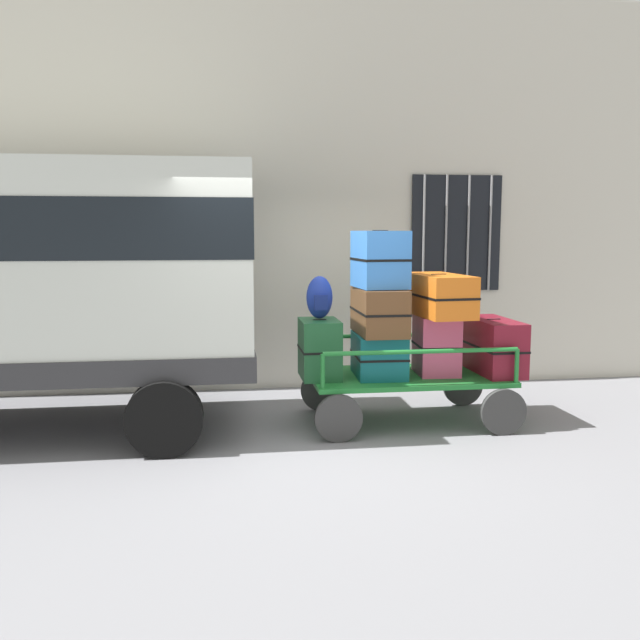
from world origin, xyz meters
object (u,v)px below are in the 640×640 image
suitcase_left_bottom (320,349)px  suitcase_midleft_bottom (379,355)px  suitcase_midright_bottom (493,346)px  backpack (320,298)px  suitcase_midleft_top (380,259)px  luggage_cart (407,384)px  suitcase_center_middle (438,295)px  suitcase_midleft_middle (379,311)px  van (18,270)px  suitcase_center_bottom (436,345)px

suitcase_left_bottom → suitcase_midleft_bottom: 0.64m
suitcase_midright_bottom → backpack: size_ratio=2.17×
suitcase_midleft_bottom → suitcase_midleft_top: size_ratio=1.09×
luggage_cart → suitcase_midright_bottom: (0.94, -0.00, 0.39)m
suitcase_midleft_bottom → suitcase_center_middle: bearing=-0.9°
suitcase_midleft_top → suitcase_center_middle: suitcase_midleft_top is taller
luggage_cart → suitcase_midright_bottom: 1.02m
suitcase_midleft_top → suitcase_center_middle: (0.63, -0.00, -0.38)m
suitcase_midleft_bottom → backpack: backpack is taller
luggage_cart → suitcase_midleft_top: bearing=-176.2°
suitcase_midleft_middle → suitcase_center_middle: (0.63, -0.01, 0.16)m
suitcase_midleft_middle → suitcase_center_middle: suitcase_center_middle is taller
suitcase_midleft_top → suitcase_midright_bottom: (1.26, 0.02, -0.94)m
suitcase_midleft_top → suitcase_midright_bottom: bearing=0.9°
suitcase_midleft_bottom → backpack: 0.87m
van → suitcase_center_middle: van is taller
suitcase_midleft_middle → luggage_cart: bearing=2.9°
suitcase_center_middle → suitcase_midright_bottom: size_ratio=1.10×
suitcase_midleft_bottom → van: bearing=176.9°
suitcase_left_bottom → suitcase_midleft_top: (0.63, 0.01, 0.92)m
suitcase_left_bottom → backpack: (0.01, 0.05, 0.53)m
suitcase_left_bottom → van: bearing=175.9°
suitcase_center_bottom → luggage_cart: bearing=-179.8°
luggage_cart → suitcase_center_middle: suitcase_center_middle is taller
luggage_cart → suitcase_midleft_middle: 0.85m
suitcase_left_bottom → suitcase_midleft_top: 1.11m
suitcase_midleft_middle → suitcase_center_bottom: bearing=1.5°
suitcase_center_bottom → suitcase_center_middle: 0.53m
backpack → suitcase_midleft_middle: bearing=-3.3°
van → suitcase_midleft_top: (3.61, -0.20, 0.09)m
suitcase_left_bottom → backpack: size_ratio=1.39×
van → suitcase_midleft_bottom: van is taller
van → suitcase_midleft_middle: (3.61, -0.20, -0.45)m
suitcase_midleft_bottom → backpack: size_ratio=1.67×
van → suitcase_center_bottom: 4.32m
van → suitcase_center_middle: size_ratio=4.37×
suitcase_left_bottom → suitcase_center_bottom: suitcase_center_bottom is taller
suitcase_midleft_bottom → suitcase_midleft_middle: bearing=-90.0°
luggage_cart → suitcase_midleft_top: size_ratio=3.18×
suitcase_midleft_bottom → backpack: bearing=176.9°
suitcase_midleft_bottom → suitcase_midright_bottom: size_ratio=0.77×
suitcase_midleft_bottom → suitcase_midright_bottom: 1.26m
suitcase_left_bottom → suitcase_midleft_middle: 0.74m
luggage_cart → suitcase_midright_bottom: bearing=-0.1°
suitcase_center_bottom → suitcase_center_middle: size_ratio=0.60×
suitcase_left_bottom → suitcase_midright_bottom: suitcase_left_bottom is taller
luggage_cart → suitcase_midleft_middle: suitcase_midleft_middle is taller
suitcase_midleft_middle → backpack: backpack is taller
van → luggage_cart: van is taller
suitcase_left_bottom → suitcase_midleft_bottom: suitcase_left_bottom is taller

